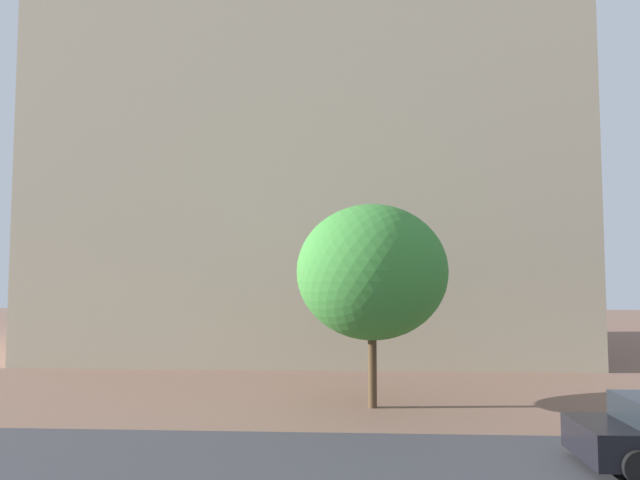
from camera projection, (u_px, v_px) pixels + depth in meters
landmark_building at (311, 156)px, 31.83m from camera, size 25.58×15.64×35.36m
tree_curb_far at (372, 272)px, 17.14m from camera, size 4.58×4.58×6.12m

